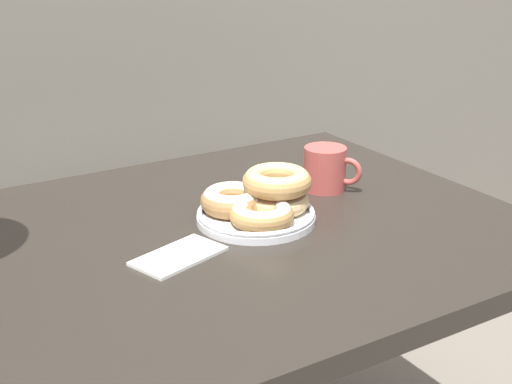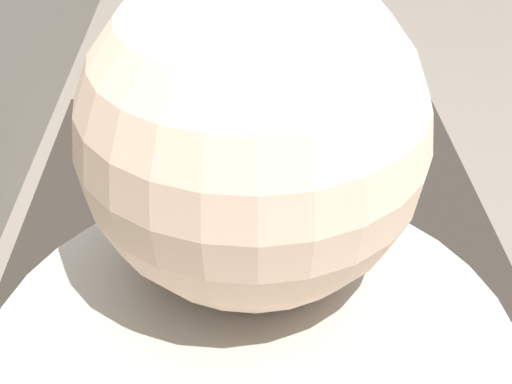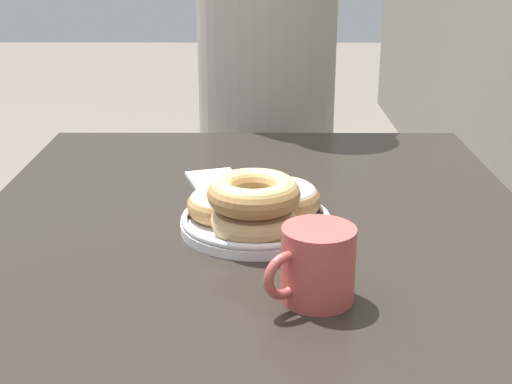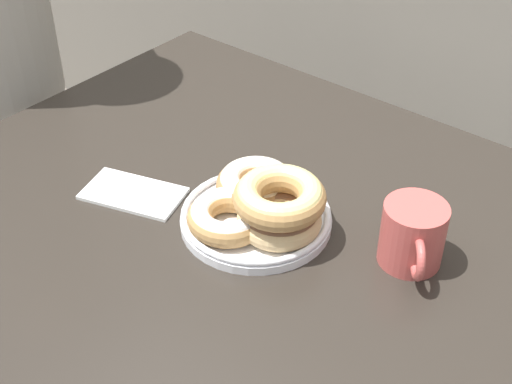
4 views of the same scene
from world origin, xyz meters
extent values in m
cube|color=#28231E|center=(0.00, 0.24, 0.70)|extent=(1.05, 0.89, 0.04)
cylinder|color=#99999E|center=(-0.46, -0.14, 0.34)|extent=(0.05, 0.05, 0.68)
cylinder|color=#99999E|center=(-0.46, 0.62, 0.34)|extent=(0.05, 0.05, 0.68)
cylinder|color=white|center=(0.03, 0.24, 0.73)|extent=(0.23, 0.23, 0.01)
torus|color=white|center=(0.03, 0.24, 0.74)|extent=(0.23, 0.23, 0.01)
torus|color=#D6B27A|center=(0.08, 0.24, 0.76)|extent=(0.17, 0.17, 0.04)
torus|color=brown|center=(0.08, 0.24, 0.76)|extent=(0.16, 0.16, 0.03)
torus|color=#9E7042|center=(0.00, 0.28, 0.76)|extent=(0.17, 0.17, 0.04)
torus|color=silver|center=(0.00, 0.28, 0.77)|extent=(0.16, 0.16, 0.03)
torus|color=#B2844C|center=(0.01, 0.20, 0.76)|extent=(0.16, 0.16, 0.04)
torus|color=white|center=(0.01, 0.20, 0.76)|extent=(0.15, 0.15, 0.03)
torus|color=#B2844C|center=(0.08, 0.24, 0.80)|extent=(0.14, 0.14, 0.04)
torus|color=#E0D17F|center=(0.08, 0.24, 0.80)|extent=(0.13, 0.13, 0.03)
cylinder|color=#B74C47|center=(0.25, 0.32, 0.77)|extent=(0.09, 0.09, 0.09)
cylinder|color=#382114|center=(0.25, 0.32, 0.81)|extent=(0.07, 0.07, 0.00)
torus|color=#B74C47|center=(0.28, 0.28, 0.77)|extent=(0.05, 0.06, 0.06)
cube|color=#232838|center=(-0.82, 0.27, 0.33)|extent=(0.28, 0.20, 0.67)
cylinder|color=gray|center=(-0.74, 0.27, 0.94)|extent=(0.34, 0.34, 0.55)
cube|color=white|center=(-0.17, 0.17, 0.73)|extent=(0.18, 0.13, 0.01)
camera|label=1|loc=(-0.63, -0.84, 1.25)|focal=50.00mm
camera|label=2|loc=(-1.05, 0.27, 1.55)|focal=50.00mm
camera|label=3|loc=(1.02, 0.25, 1.15)|focal=50.00mm
camera|label=4|loc=(0.55, -0.40, 1.41)|focal=50.00mm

